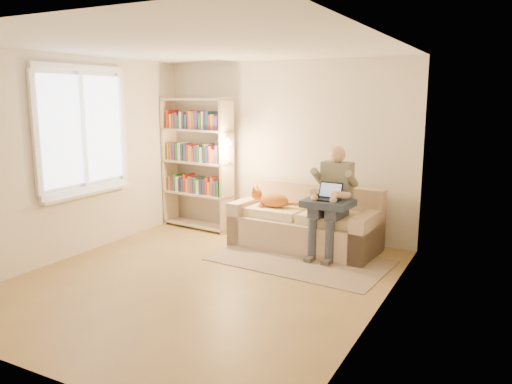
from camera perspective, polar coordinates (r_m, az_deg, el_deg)
The scene contains 14 objects.
floor at distance 5.88m, azimuth -6.11°, elevation -9.90°, with size 4.50×4.50×0.00m, color olive.
ceiling at distance 5.52m, azimuth -6.67°, elevation 16.21°, with size 4.00×4.50×0.02m, color white.
wall_left at distance 6.87m, azimuth -20.38°, elevation 3.68°, with size 0.02×4.50×2.60m, color silver.
wall_right at distance 4.74m, azimuth 14.09°, elevation 1.08°, with size 0.02×4.50×2.60m, color silver.
wall_back at distance 7.51m, azimuth 3.29°, elevation 4.91°, with size 4.00×0.02×2.60m, color silver.
wall_front at distance 3.93m, azimuth -25.05°, elevation -1.62°, with size 4.00×0.02×2.60m, color silver.
window at distance 6.96m, azimuth -18.91°, elevation 4.48°, with size 0.12×1.52×1.69m.
sofa at distance 7.01m, azimuth 5.70°, elevation -3.80°, with size 2.06×1.03×0.85m.
person at distance 6.58m, azimuth 8.74°, elevation -0.34°, with size 0.43×0.66×1.45m.
cat at distance 7.04m, azimuth 1.73°, elevation -0.84°, with size 0.69×0.27×0.25m.
blanket at distance 6.47m, azimuth 8.22°, elevation -1.26°, with size 0.60×0.49×0.09m, color #253141.
laptop at distance 6.46m, azimuth 8.28°, elevation -0.37°, with size 0.33×0.29×0.26m.
bookshelf at distance 7.88m, azimuth -6.76°, elevation 3.98°, with size 1.37×0.53×2.07m.
rug at distance 6.50m, azimuth 5.06°, elevation -7.77°, with size 2.20×1.30×0.01m, color gray.
Camera 1 is at (3.09, -4.55, 2.08)m, focal length 35.00 mm.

